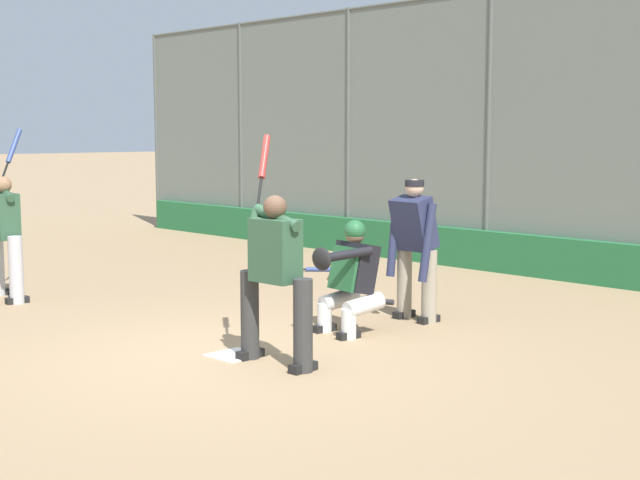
% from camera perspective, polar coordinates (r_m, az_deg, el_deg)
% --- Properties ---
extents(ground_plane, '(160.00, 160.00, 0.00)m').
position_cam_1_polar(ground_plane, '(8.66, -5.51, -7.38)').
color(ground_plane, '#9E7F5B').
extents(home_plate_marker, '(0.43, 0.43, 0.01)m').
position_cam_1_polar(home_plate_marker, '(8.66, -5.51, -7.34)').
color(home_plate_marker, white).
rests_on(home_plate_marker, ground_plane).
extents(backstop_fence, '(21.03, 0.08, 4.31)m').
position_cam_1_polar(backstop_fence, '(13.28, 16.10, 7.11)').
color(backstop_fence, '#515651').
rests_on(backstop_fence, ground_plane).
extents(padding_wall, '(20.53, 0.18, 0.62)m').
position_cam_1_polar(padding_wall, '(13.32, 15.62, -1.23)').
color(padding_wall, '#236638').
rests_on(padding_wall, ground_plane).
extents(bleachers_beyond, '(14.67, 2.50, 1.48)m').
position_cam_1_polar(bleachers_beyond, '(16.09, 16.81, 0.72)').
color(bleachers_beyond, slate).
rests_on(bleachers_beyond, ground_plane).
extents(batter_at_plate, '(1.02, 0.58, 2.11)m').
position_cam_1_polar(batter_at_plate, '(8.14, -2.90, -2.14)').
color(batter_at_plate, '#333333').
rests_on(batter_at_plate, ground_plane).
extents(catcher_behind_plate, '(0.66, 0.80, 1.21)m').
position_cam_1_polar(catcher_behind_plate, '(9.45, 1.88, -2.26)').
color(catcher_behind_plate, silver).
rests_on(catcher_behind_plate, ground_plane).
extents(umpire_home, '(0.66, 0.42, 1.62)m').
position_cam_1_polar(umpire_home, '(10.10, 6.07, -0.35)').
color(umpire_home, gray).
rests_on(umpire_home, ground_plane).
extents(batter_on_deck, '(0.98, 0.72, 2.19)m').
position_cam_1_polar(batter_on_deck, '(12.05, -19.50, 0.45)').
color(batter_on_deck, '#B7B7BC').
rests_on(batter_on_deck, ground_plane).
extents(spare_bat_near_backstop, '(0.68, 0.66, 0.07)m').
position_cam_1_polar(spare_bat_near_backstop, '(13.75, -0.14, -1.89)').
color(spare_bat_near_backstop, black).
rests_on(spare_bat_near_backstop, ground_plane).
extents(spare_bat_by_padding, '(0.75, 0.39, 0.07)m').
position_cam_1_polar(spare_bat_by_padding, '(11.22, 3.29, -3.90)').
color(spare_bat_by_padding, black).
rests_on(spare_bat_by_padding, ground_plane).
extents(fielding_glove_on_dirt, '(0.34, 0.26, 0.12)m').
position_cam_1_polar(fielding_glove_on_dirt, '(14.96, 1.61, -1.08)').
color(fielding_glove_on_dirt, '#56331E').
rests_on(fielding_glove_on_dirt, ground_plane).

